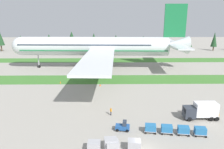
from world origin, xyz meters
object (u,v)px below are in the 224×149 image
at_px(cargo_dolly_lead, 150,128).
at_px(uld_container_2, 134,145).
at_px(uld_container_3, 111,143).
at_px(catering_truck, 201,110).
at_px(cargo_dolly_third, 183,130).
at_px(uld_container_1, 113,145).
at_px(taxiway_marker_1, 60,82).
at_px(ground_crew_loader, 218,116).
at_px(cargo_dolly_fourth, 200,131).
at_px(taxiway_marker_0, 100,85).
at_px(cargo_dolly_second, 167,129).
at_px(uld_container_0, 94,146).
at_px(baggage_tug, 123,126).
at_px(airliner, 99,46).
at_px(ground_crew_marshaller, 111,111).

bearing_deg(cargo_dolly_lead, uld_container_2, 154.65).
bearing_deg(uld_container_3, catering_truck, 28.56).
height_order(catering_truck, uld_container_2, catering_truck).
relative_size(cargo_dolly_lead, cargo_dolly_third, 1.00).
relative_size(uld_container_1, taxiway_marker_1, 3.48).
bearing_deg(ground_crew_loader, cargo_dolly_fourth, 78.84).
relative_size(uld_container_2, taxiway_marker_0, 3.12).
bearing_deg(cargo_dolly_second, cargo_dolly_third, -90.00).
relative_size(cargo_dolly_third, uld_container_2, 1.19).
height_order(uld_container_0, uld_container_3, uld_container_3).
distance_m(ground_crew_loader, uld_container_2, 20.86).
distance_m(baggage_tug, taxiway_marker_1, 35.09).
bearing_deg(cargo_dolly_second, uld_container_2, 135.96).
height_order(cargo_dolly_lead, uld_container_1, cargo_dolly_lead).
height_order(airliner, baggage_tug, airliner).
distance_m(baggage_tug, cargo_dolly_lead, 5.03).
distance_m(cargo_dolly_lead, uld_container_3, 8.79).
height_order(cargo_dolly_third, ground_crew_marshaller, ground_crew_marshaller).
bearing_deg(uld_container_2, ground_crew_loader, 29.20).
distance_m(cargo_dolly_second, ground_crew_loader, 12.83).
bearing_deg(baggage_tug, cargo_dolly_lead, -90.00).
bearing_deg(ground_crew_marshaller, taxiway_marker_0, 2.26).
xyz_separation_m(cargo_dolly_third, taxiway_marker_0, (-16.04, 28.45, -0.60)).
xyz_separation_m(cargo_dolly_lead, cargo_dolly_fourth, (8.61, -1.23, 0.00)).
height_order(cargo_dolly_third, cargo_dolly_fourth, same).
xyz_separation_m(cargo_dolly_second, taxiway_marker_1, (-25.98, 31.15, -0.63)).
height_order(airliner, cargo_dolly_lead, airliner).
bearing_deg(taxiway_marker_0, cargo_dolly_fourth, -56.77).
distance_m(uld_container_1, taxiway_marker_0, 33.11).
xyz_separation_m(ground_crew_loader, taxiway_marker_1, (-37.73, 25.99, -0.66)).
bearing_deg(ground_crew_marshaller, airliner, -1.00).
bearing_deg(uld_container_3, uld_container_1, -52.91).
relative_size(cargo_dolly_lead, taxiway_marker_1, 4.16).
height_order(uld_container_0, taxiway_marker_0, uld_container_0).
height_order(cargo_dolly_fourth, taxiway_marker_0, cargo_dolly_fourth).
distance_m(uld_container_0, taxiway_marker_1, 38.60).
bearing_deg(uld_container_2, catering_truck, 35.56).
bearing_deg(cargo_dolly_third, catering_truck, -34.60).
xyz_separation_m(cargo_dolly_fourth, ground_crew_loader, (6.01, 5.98, 0.03)).
height_order(uld_container_1, uld_container_3, uld_container_3).
distance_m(airliner, cargo_dolly_third, 55.72).
bearing_deg(cargo_dolly_lead, taxiway_marker_1, 45.03).
bearing_deg(cargo_dolly_lead, airliner, 20.60).
distance_m(cargo_dolly_second, taxiway_marker_0, 30.99).
relative_size(baggage_tug, cargo_dolly_fourth, 1.15).
distance_m(cargo_dolly_third, ground_crew_loader, 10.48).
distance_m(uld_container_1, uld_container_2, 3.41).
height_order(catering_truck, uld_container_0, catering_truck).
relative_size(cargo_dolly_second, taxiway_marker_0, 3.72).
relative_size(catering_truck, uld_container_0, 3.49).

